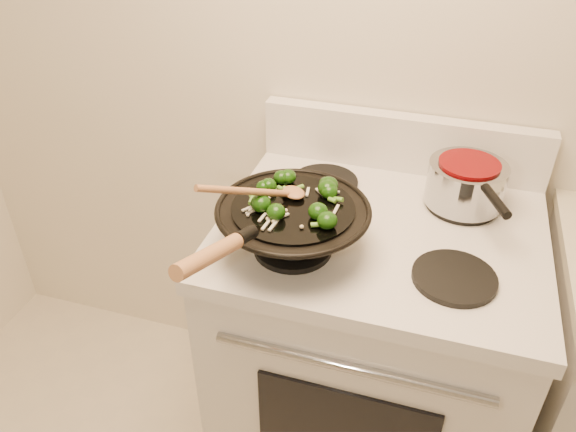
% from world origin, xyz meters
% --- Properties ---
extents(stove, '(0.78, 0.67, 1.08)m').
position_xyz_m(stove, '(-0.23, 1.17, 0.47)').
color(stove, white).
rests_on(stove, ground).
extents(wok, '(0.34, 0.57, 0.22)m').
position_xyz_m(wok, '(-0.41, 1.02, 0.99)').
color(wok, black).
rests_on(wok, stove).
extents(stirfry, '(0.21, 0.22, 0.04)m').
position_xyz_m(stirfry, '(-0.40, 1.05, 1.05)').
color(stirfry, '#123808').
rests_on(stirfry, wok).
extents(wooden_spoon, '(0.18, 0.23, 0.11)m').
position_xyz_m(wooden_spoon, '(-0.46, 1.00, 1.08)').
color(wooden_spoon, '#A36A40').
rests_on(wooden_spoon, wok).
extents(saucepan, '(0.19, 0.30, 0.11)m').
position_xyz_m(saucepan, '(-0.05, 1.32, 0.99)').
color(saucepan, '#989BA1').
rests_on(saucepan, stove).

